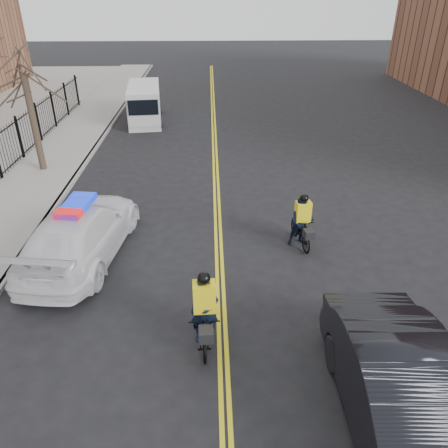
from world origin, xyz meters
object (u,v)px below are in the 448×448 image
police_cruiser (81,232)px  dark_sedan (405,402)px  cyclist_near (205,318)px  cargo_van (145,104)px  cyclist_far (302,225)px

police_cruiser → dark_sedan: (7.26, -6.29, 0.05)m
cyclist_near → cargo_van: bearing=98.4°
cargo_van → cyclist_near: bearing=-84.9°
cargo_van → cyclist_far: size_ratio=2.86×
cargo_van → cyclist_near: cargo_van is taller
dark_sedan → cyclist_near: bearing=145.0°
cargo_van → dark_sedan: bearing=-77.2°
cargo_van → cyclist_far: bearing=-71.2°
police_cruiser → cyclist_far: police_cruiser is taller
dark_sedan → cyclist_far: dark_sedan is taller
police_cruiser → cargo_van: size_ratio=1.15×
police_cruiser → cyclist_near: 5.27m
police_cruiser → cyclist_near: bearing=142.4°
police_cruiser → cyclist_near: size_ratio=2.99×
police_cruiser → cargo_van: bearing=-82.7°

